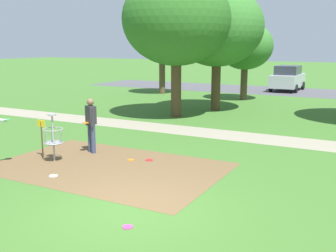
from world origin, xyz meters
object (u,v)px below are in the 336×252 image
(tree_near_right, at_px, (245,46))
(frisbee_far_left, at_px, (92,141))
(tree_near_left, at_px, (162,38))
(tree_mid_left, at_px, (217,27))
(frisbee_near_basket, at_px, (131,160))
(disc_golf_basket, at_px, (52,136))
(tree_far_left, at_px, (176,20))
(parked_car_leftmost, at_px, (288,78))
(player_foreground_watching, at_px, (91,122))
(frisbee_far_right, at_px, (149,160))
(frisbee_by_tee, at_px, (128,227))
(frisbee_mid_grass, at_px, (53,176))

(tree_near_right, bearing_deg, frisbee_far_left, -95.20)
(tree_near_left, xyz_separation_m, tree_mid_left, (6.05, -5.20, 0.38))
(frisbee_far_left, bearing_deg, frisbee_near_basket, -28.69)
(disc_golf_basket, distance_m, tree_far_left, 9.13)
(disc_golf_basket, xyz_separation_m, tree_far_left, (-0.25, 8.35, 3.70))
(disc_golf_basket, bearing_deg, frisbee_near_basket, 29.35)
(tree_near_right, distance_m, parked_car_leftmost, 7.13)
(disc_golf_basket, xyz_separation_m, tree_mid_left, (0.64, 11.11, 3.44))
(parked_car_leftmost, bearing_deg, tree_far_left, -98.43)
(player_foreground_watching, distance_m, tree_mid_left, 10.34)
(player_foreground_watching, xyz_separation_m, tree_mid_left, (0.23, 9.82, 3.23))
(player_foreground_watching, relative_size, frisbee_far_right, 7.81)
(frisbee_by_tee, height_order, tree_far_left, tree_far_left)
(frisbee_by_tee, bearing_deg, tree_near_left, 117.33)
(tree_mid_left, relative_size, parked_car_leftmost, 1.47)
(disc_golf_basket, height_order, frisbee_by_tee, disc_golf_basket)
(frisbee_far_right, height_order, tree_near_left, tree_near_left)
(frisbee_near_basket, height_order, tree_near_right, tree_near_right)
(frisbee_by_tee, relative_size, tree_mid_left, 0.03)
(player_foreground_watching, xyz_separation_m, tree_near_right, (0.22, 14.49, 2.28))
(tree_far_left, bearing_deg, tree_near_left, 122.98)
(tree_near_right, bearing_deg, disc_golf_basket, -92.28)
(frisbee_mid_grass, distance_m, parked_car_leftmost, 23.53)
(player_foreground_watching, bearing_deg, tree_mid_left, 88.64)
(frisbee_by_tee, bearing_deg, frisbee_far_right, 115.77)
(frisbee_mid_grass, height_order, frisbee_far_left, same)
(frisbee_near_basket, relative_size, frisbee_far_right, 0.93)
(player_foreground_watching, relative_size, tree_near_right, 0.36)
(frisbee_mid_grass, relative_size, parked_car_leftmost, 0.05)
(tree_near_right, relative_size, tree_far_left, 0.72)
(tree_near_right, height_order, tree_mid_left, tree_mid_left)
(tree_far_left, distance_m, parked_car_leftmost, 14.65)
(player_foreground_watching, distance_m, tree_far_left, 7.90)
(frisbee_far_left, distance_m, frisbee_far_right, 3.25)
(frisbee_by_tee, bearing_deg, tree_mid_left, 105.28)
(tree_far_left, relative_size, parked_car_leftmost, 1.56)
(tree_far_left, bearing_deg, disc_golf_basket, -88.31)
(tree_mid_left, bearing_deg, frisbee_by_tee, -74.72)
(tree_near_right, relative_size, tree_mid_left, 0.76)
(disc_golf_basket, distance_m, frisbee_far_right, 2.90)
(disc_golf_basket, xyz_separation_m, frisbee_by_tee, (4.41, -2.70, -0.74))
(frisbee_near_basket, height_order, frisbee_by_tee, same)
(disc_golf_basket, xyz_separation_m, tree_near_right, (0.63, 15.78, 2.49))
(frisbee_far_right, bearing_deg, tree_far_left, 111.11)
(frisbee_far_right, bearing_deg, frisbee_near_basket, -153.47)
(player_foreground_watching, height_order, tree_far_left, tree_far_left)
(disc_golf_basket, relative_size, tree_near_right, 0.30)
(frisbee_near_basket, xyz_separation_m, frisbee_by_tee, (2.43, -3.81, 0.00))
(disc_golf_basket, bearing_deg, frisbee_far_right, 28.81)
(frisbee_far_right, bearing_deg, player_foreground_watching, -178.21)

